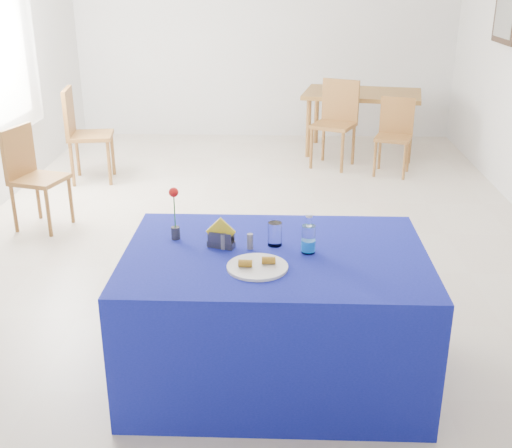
{
  "coord_description": "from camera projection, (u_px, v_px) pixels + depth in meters",
  "views": [
    {
      "loc": [
        0.2,
        -5.21,
        2.15
      ],
      "look_at": [
        0.09,
        -2.13,
        0.92
      ],
      "focal_mm": 45.0,
      "sensor_mm": 36.0,
      "label": 1
    }
  ],
  "objects": [
    {
      "name": "chair_bg_right",
      "position": [
        395.0,
        130.0,
        7.09
      ],
      "size": [
        0.47,
        0.47,
        0.84
      ],
      "rotation": [
        0.0,
        0.0,
        -0.31
      ],
      "color": "brown",
      "rests_on": "floor"
    },
    {
      "name": "chair_bg_left",
      "position": [
        336.0,
        117.0,
        7.36
      ],
      "size": [
        0.58,
        0.58,
        0.98
      ],
      "rotation": [
        0.0,
        0.0,
        -0.43
      ],
      "color": "brown",
      "rests_on": "floor"
    },
    {
      "name": "rose_vase",
      "position": [
        175.0,
        214.0,
        3.49
      ],
      "size": [
        0.05,
        0.05,
        0.3
      ],
      "color": "#27272C",
      "rests_on": "blue_table"
    },
    {
      "name": "picture_frame",
      "position": [
        507.0,
        17.0,
        6.41
      ],
      "size": [
        0.06,
        0.64,
        0.52
      ],
      "primitive_type": "cube",
      "color": "black",
      "rests_on": "room_shell"
    },
    {
      "name": "room_shell",
      "position": [
        254.0,
        24.0,
        4.99
      ],
      "size": [
        7.0,
        7.0,
        7.0
      ],
      "color": "silver",
      "rests_on": "ground"
    },
    {
      "name": "oak_table",
      "position": [
        362.0,
        98.0,
        7.81
      ],
      "size": [
        1.53,
        1.14,
        0.76
      ],
      "color": "olive",
      "rests_on": "floor"
    },
    {
      "name": "banana_pieces",
      "position": [
        257.0,
        262.0,
        3.19
      ],
      "size": [
        0.19,
        0.08,
        0.04
      ],
      "color": "gold",
      "rests_on": "plate"
    },
    {
      "name": "picture_art",
      "position": [
        505.0,
        17.0,
        6.41
      ],
      "size": [
        0.02,
        0.52,
        0.4
      ],
      "primitive_type": "cube",
      "color": "#998C66",
      "rests_on": "room_shell"
    },
    {
      "name": "chair_win_b",
      "position": [
        81.0,
        128.0,
        6.78
      ],
      "size": [
        0.51,
        0.51,
        1.0
      ],
      "rotation": [
        0.0,
        0.0,
        1.72
      ],
      "color": "brown",
      "rests_on": "floor"
    },
    {
      "name": "floor",
      "position": [
        255.0,
        231.0,
        5.64
      ],
      "size": [
        7.0,
        7.0,
        0.0
      ],
      "primitive_type": "plane",
      "color": "beige",
      "rests_on": "ground"
    },
    {
      "name": "drinking_glass",
      "position": [
        275.0,
        234.0,
        3.44
      ],
      "size": [
        0.08,
        0.08,
        0.13
      ],
      "primitive_type": "cylinder",
      "color": "white",
      "rests_on": "blue_table"
    },
    {
      "name": "napkin_holder",
      "position": [
        221.0,
        239.0,
        3.42
      ],
      "size": [
        0.16,
        0.1,
        0.17
      ],
      "color": "#38383D",
      "rests_on": "blue_table"
    },
    {
      "name": "pepper_shaker",
      "position": [
        250.0,
        241.0,
        3.41
      ],
      "size": [
        0.03,
        0.03,
        0.08
      ],
      "primitive_type": "cylinder",
      "color": "slate",
      "rests_on": "blue_table"
    },
    {
      "name": "plate",
      "position": [
        257.0,
        267.0,
        3.2
      ],
      "size": [
        0.31,
        0.31,
        0.01
      ],
      "primitive_type": "cylinder",
      "color": "silver",
      "rests_on": "blue_table"
    },
    {
      "name": "salt_shaker",
      "position": [
        224.0,
        241.0,
        3.41
      ],
      "size": [
        0.03,
        0.03,
        0.08
      ],
      "primitive_type": "cylinder",
      "color": "slate",
      "rests_on": "blue_table"
    },
    {
      "name": "water_bottle",
      "position": [
        308.0,
        240.0,
        3.35
      ],
      "size": [
        0.08,
        0.08,
        0.21
      ],
      "color": "white",
      "rests_on": "blue_table"
    },
    {
      "name": "blue_table",
      "position": [
        275.0,
        315.0,
        3.52
      ],
      "size": [
        1.6,
        1.1,
        0.76
      ],
      "color": "navy",
      "rests_on": "floor"
    },
    {
      "name": "chair_win_a",
      "position": [
        31.0,
        170.0,
        5.57
      ],
      "size": [
        0.49,
        0.49,
        0.9
      ],
      "rotation": [
        0.0,
        0.0,
        1.3
      ],
      "color": "brown",
      "rests_on": "floor"
    }
  ]
}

